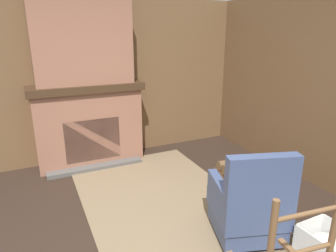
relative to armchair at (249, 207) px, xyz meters
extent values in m
cube|color=brown|center=(-2.81, -1.04, 0.92)|extent=(0.06, 5.87, 2.56)
cube|color=#93604C|center=(-2.57, -1.04, 0.22)|extent=(0.42, 1.59, 1.17)
cube|color=black|center=(-2.40, -1.04, 0.09)|extent=(0.08, 0.83, 0.65)
cube|color=#565451|center=(-2.28, -1.04, -0.33)|extent=(0.16, 1.43, 0.06)
cube|color=#3D2819|center=(-2.57, -1.04, 0.86)|extent=(0.52, 1.69, 0.11)
cube|color=#93604C|center=(-2.57, -1.04, 1.55)|extent=(0.37, 1.40, 1.26)
cube|color=#7A664C|center=(-0.64, -0.50, -0.35)|extent=(3.63, 1.85, 0.01)
cube|color=#3D4C75|center=(-0.05, 0.02, -0.18)|extent=(0.79, 0.79, 0.24)
cube|color=#3D4C75|center=(-0.05, 0.02, -0.03)|extent=(0.83, 0.83, 0.18)
cube|color=#3D4C75|center=(0.21, -0.07, 0.35)|extent=(0.31, 0.66, 0.58)
cube|color=#3D4C75|center=(-0.15, -0.25, 0.16)|extent=(0.59, 0.27, 0.20)
cube|color=#3D4C75|center=(0.02, 0.29, 0.16)|extent=(0.59, 0.27, 0.20)
cylinder|color=#332319|center=(-0.38, -0.16, -0.33)|extent=(0.06, 0.06, 0.06)
cylinder|color=#332319|center=(-0.22, 0.35, -0.33)|extent=(0.06, 0.06, 0.06)
cylinder|color=#332319|center=(0.12, -0.32, -0.33)|extent=(0.06, 0.06, 0.06)
cylinder|color=#332319|center=(0.28, 0.19, -0.33)|extent=(0.06, 0.06, 0.06)
cylinder|color=brown|center=(1.11, -0.63, 0.54)|extent=(0.07, 0.39, 0.03)
cylinder|color=brown|center=(1.11, -0.63, 0.78)|extent=(0.07, 0.39, 0.03)
cylinder|color=brown|center=(-1.28, 0.68, -0.29)|extent=(0.18, 0.39, 0.14)
cylinder|color=brown|center=(-1.13, 0.66, -0.29)|extent=(0.18, 0.39, 0.14)
cylinder|color=brown|center=(-0.99, 0.65, -0.29)|extent=(0.18, 0.39, 0.14)
cylinder|color=brown|center=(-1.20, 0.67, -0.17)|extent=(0.18, 0.39, 0.14)
cylinder|color=brown|center=(-1.06, 0.66, -0.17)|extent=(0.18, 0.39, 0.14)
cube|color=white|center=(0.39, 0.39, -0.18)|extent=(0.02, 0.39, 0.36)
ellipsoid|color=white|center=(0.63, 0.40, -0.17)|extent=(0.39, 0.32, 0.21)
ellipsoid|color=#B24C42|center=(-2.61, -1.46, 0.97)|extent=(0.12, 0.12, 0.10)
cylinder|color=white|center=(-2.61, -1.46, 1.10)|extent=(0.07, 0.07, 0.18)
cube|color=gray|center=(-2.61, -0.56, 1.00)|extent=(0.16, 0.24, 0.16)
cube|color=silver|center=(-2.53, -0.56, 1.00)|extent=(0.01, 0.04, 0.02)
cylinder|color=red|center=(-2.63, -1.02, 1.05)|extent=(0.07, 0.26, 0.26)
camera|label=1|loc=(2.00, -1.83, 1.65)|focal=32.00mm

